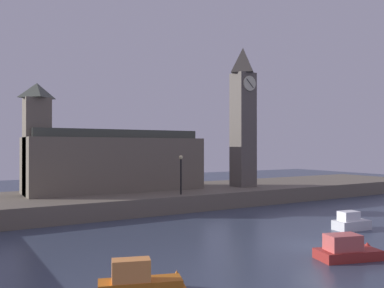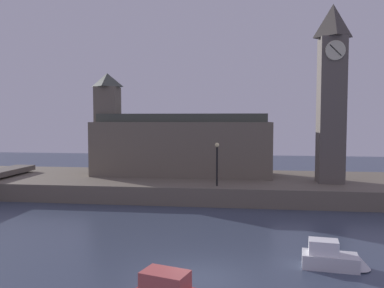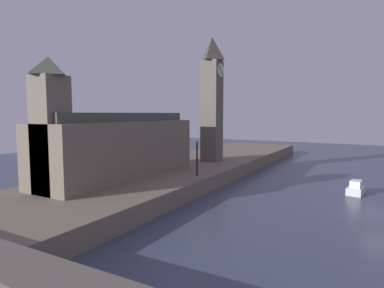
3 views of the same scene
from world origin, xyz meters
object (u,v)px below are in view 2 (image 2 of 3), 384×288
at_px(parliament_hall, 175,144).
at_px(boat_ferry_white, 335,258).
at_px(streetlamp, 217,159).
at_px(clock_tower, 332,91).

relative_size(parliament_hall, boat_ferry_white, 5.33).
distance_m(parliament_hall, streetlamp, 7.54).
height_order(clock_tower, parliament_hall, clock_tower).
bearing_deg(boat_ferry_white, streetlamp, 115.71).
bearing_deg(clock_tower, boat_ferry_white, -100.75).
distance_m(clock_tower, parliament_hall, 15.10).
xyz_separation_m(streetlamp, boat_ferry_white, (6.42, -13.34, -3.26)).
distance_m(clock_tower, boat_ferry_white, 18.90).
bearing_deg(streetlamp, clock_tower, 17.87).
bearing_deg(streetlamp, boat_ferry_white, -64.29).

